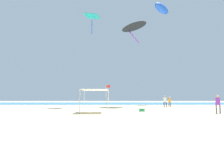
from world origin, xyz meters
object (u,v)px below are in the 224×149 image
(person_central, at_px, (170,101))
(kite_inflatable_blue, at_px, (162,8))
(canopy_tent, at_px, (95,91))
(banner_flag, at_px, (107,94))
(cooler_box, at_px, (142,110))
(person_leftmost, at_px, (218,103))
(person_near_tent, at_px, (165,101))
(kite_delta_black, at_px, (133,25))
(kite_diamond_teal, at_px, (92,17))

(person_central, height_order, kite_inflatable_blue, kite_inflatable_blue)
(canopy_tent, bearing_deg, banner_flag, 82.68)
(cooler_box, bearing_deg, person_leftmost, -20.66)
(canopy_tent, distance_m, cooler_box, 5.39)
(person_near_tent, bearing_deg, banner_flag, -149.04)
(person_leftmost, bearing_deg, person_near_tent, 126.10)
(canopy_tent, height_order, banner_flag, banner_flag)
(canopy_tent, bearing_deg, kite_delta_black, 67.43)
(cooler_box, distance_m, kite_inflatable_blue, 30.82)
(person_central, bearing_deg, person_near_tent, -71.75)
(canopy_tent, distance_m, person_leftmost, 11.74)
(cooler_box, bearing_deg, kite_diamond_teal, 120.78)
(person_central, relative_size, kite_delta_black, 0.34)
(canopy_tent, xyz_separation_m, person_central, (10.77, 11.27, -1.24))
(canopy_tent, height_order, person_leftmost, canopy_tent)
(cooler_box, distance_m, kite_delta_black, 18.33)
(person_central, xyz_separation_m, kite_inflatable_blue, (2.20, 11.06, 20.21))
(canopy_tent, height_order, cooler_box, canopy_tent)
(person_near_tent, distance_m, banner_flag, 8.80)
(person_leftmost, height_order, cooler_box, person_leftmost)
(canopy_tent, relative_size, person_central, 2.03)
(person_leftmost, relative_size, person_central, 1.09)
(banner_flag, xyz_separation_m, kite_inflatable_blue, (11.97, 14.55, 19.18))
(banner_flag, bearing_deg, person_central, 19.61)
(person_central, xyz_separation_m, cooler_box, (-5.92, -10.02, -0.75))
(cooler_box, height_order, kite_diamond_teal, kite_diamond_teal)
(person_central, bearing_deg, kite_diamond_teal, -131.12)
(canopy_tent, relative_size, person_leftmost, 1.86)
(canopy_tent, height_order, kite_diamond_teal, kite_diamond_teal)
(person_central, xyz_separation_m, kite_diamond_teal, (-12.33, 0.73, 13.89))
(person_near_tent, bearing_deg, person_central, 75.64)
(person_near_tent, height_order, person_central, person_near_tent)
(kite_diamond_teal, bearing_deg, person_near_tent, -90.98)
(person_near_tent, distance_m, kite_delta_black, 14.10)
(banner_flag, height_order, kite_delta_black, kite_delta_black)
(canopy_tent, distance_m, kite_delta_black, 18.62)
(kite_inflatable_blue, bearing_deg, kite_delta_black, -179.44)
(person_near_tent, relative_size, person_leftmost, 1.01)
(person_leftmost, bearing_deg, cooler_box, -175.19)
(person_near_tent, distance_m, person_central, 2.14)
(person_near_tent, relative_size, kite_inflatable_blue, 0.30)
(cooler_box, bearing_deg, kite_delta_black, 86.80)
(banner_flag, bearing_deg, canopy_tent, -97.32)
(kite_inflatable_blue, distance_m, kite_delta_black, 13.73)
(person_central, height_order, kite_delta_black, kite_delta_black)
(canopy_tent, distance_m, person_central, 15.64)
(canopy_tent, bearing_deg, person_central, 46.29)
(kite_delta_black, bearing_deg, kite_inflatable_blue, 143.48)
(person_near_tent, distance_m, kite_inflatable_blue, 24.10)
(kite_diamond_teal, xyz_separation_m, kite_inflatable_blue, (14.53, 10.33, 6.32))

